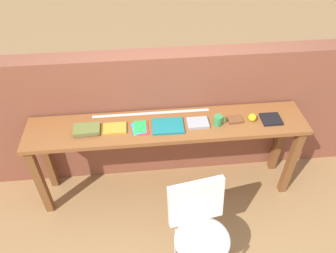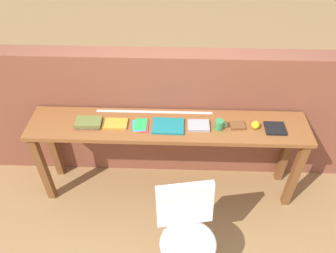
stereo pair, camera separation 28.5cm
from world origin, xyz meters
name	(u,v)px [view 1 (the left image)]	position (x,y,z in m)	size (l,w,h in m)	color
ground_plane	(170,210)	(0.00, 0.00, 0.00)	(40.00, 40.00, 0.00)	#9E7547
brick_wall_back	(164,116)	(0.00, 0.64, 0.70)	(6.00, 0.20, 1.40)	brown
sideboard	(167,136)	(0.00, 0.30, 0.74)	(2.50, 0.44, 0.88)	brown
chair_white_moulded	(200,227)	(0.17, -0.52, 0.53)	(0.51, 0.52, 0.89)	white
book_stack_leftmost	(87,130)	(-0.70, 0.27, 0.91)	(0.23, 0.15, 0.05)	white
magazine_cycling	(114,128)	(-0.47, 0.28, 0.89)	(0.22, 0.14, 0.02)	gold
pamphlet_pile_colourful	(140,128)	(-0.24, 0.27, 0.89)	(0.15, 0.18, 0.01)	orange
book_open_centre	(168,126)	(0.00, 0.27, 0.89)	(0.28, 0.21, 0.02)	#19757A
book_grey_hardcover	(198,123)	(0.27, 0.28, 0.89)	(0.19, 0.14, 0.03)	#9E9EA3
mug	(218,120)	(0.45, 0.26, 0.92)	(0.11, 0.08, 0.09)	#338C4C
leather_journal_brown	(235,119)	(0.61, 0.29, 0.89)	(0.13, 0.10, 0.02)	brown
sports_ball_small	(252,117)	(0.76, 0.28, 0.92)	(0.07, 0.07, 0.07)	yellow
book_repair_rightmost	(271,119)	(0.93, 0.27, 0.89)	(0.17, 0.16, 0.02)	black
ruler_metal_back_edge	(151,113)	(-0.13, 0.47, 0.88)	(1.08, 0.03, 0.00)	silver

